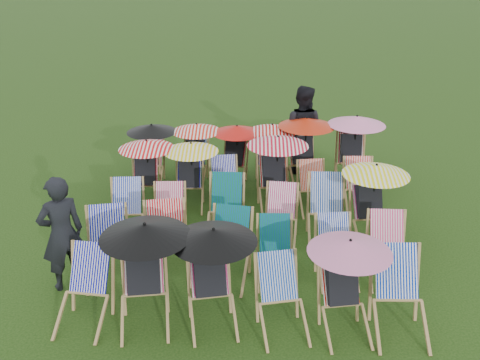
{
  "coord_description": "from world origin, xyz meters",
  "views": [
    {
      "loc": [
        0.05,
        -7.79,
        4.55
      ],
      "look_at": [
        -0.16,
        0.4,
        0.9
      ],
      "focal_mm": 40.0,
      "sensor_mm": 36.0,
      "label": 1
    }
  ],
  "objects_px": {
    "deckchair_0": "(84,291)",
    "person_left": "(62,234)",
    "deckchair_5": "(400,297)",
    "deckchair_29": "(353,148)",
    "person_rear": "(302,130)"
  },
  "relations": [
    {
      "from": "deckchair_0",
      "to": "deckchair_5",
      "type": "xyz_separation_m",
      "value": [
        4.0,
        -0.08,
        0.04
      ]
    },
    {
      "from": "person_left",
      "to": "person_rear",
      "type": "relative_size",
      "value": 0.91
    },
    {
      "from": "deckchair_5",
      "to": "person_rear",
      "type": "height_order",
      "value": "person_rear"
    },
    {
      "from": "deckchair_0",
      "to": "person_left",
      "type": "xyz_separation_m",
      "value": [
        -0.49,
        0.78,
        0.38
      ]
    },
    {
      "from": "deckchair_29",
      "to": "person_rear",
      "type": "relative_size",
      "value": 0.73
    },
    {
      "from": "person_rear",
      "to": "deckchair_29",
      "type": "bearing_deg",
      "value": 174.35
    },
    {
      "from": "person_left",
      "to": "deckchair_29",
      "type": "bearing_deg",
      "value": -175.6
    },
    {
      "from": "deckchair_5",
      "to": "person_left",
      "type": "height_order",
      "value": "person_left"
    },
    {
      "from": "deckchair_5",
      "to": "deckchair_29",
      "type": "bearing_deg",
      "value": 87.5
    },
    {
      "from": "deckchair_29",
      "to": "person_rear",
      "type": "distance_m",
      "value": 1.14
    },
    {
      "from": "person_left",
      "to": "person_rear",
      "type": "height_order",
      "value": "person_rear"
    },
    {
      "from": "deckchair_0",
      "to": "person_left",
      "type": "bearing_deg",
      "value": 128.9
    },
    {
      "from": "deckchair_5",
      "to": "person_rear",
      "type": "bearing_deg",
      "value": 98.69
    },
    {
      "from": "deckchair_29",
      "to": "person_rear",
      "type": "bearing_deg",
      "value": 158.54
    },
    {
      "from": "person_left",
      "to": "person_rear",
      "type": "xyz_separation_m",
      "value": [
        3.66,
        4.32,
        0.09
      ]
    }
  ]
}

